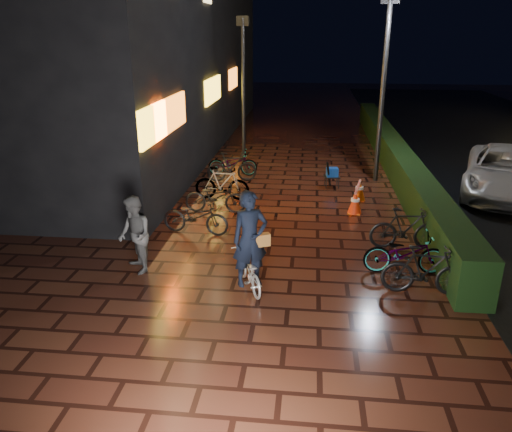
# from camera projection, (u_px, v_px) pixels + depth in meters

# --- Properties ---
(ground) EXTENTS (80.00, 80.00, 0.00)m
(ground) POSITION_uv_depth(u_px,v_px,m) (293.00, 257.00, 11.02)
(ground) COLOR #381911
(ground) RESTS_ON ground
(hedge) EXTENTS (0.70, 20.00, 1.00)m
(hedge) POSITION_uv_depth(u_px,v_px,m) (394.00, 155.00, 17.96)
(hedge) COLOR black
(hedge) RESTS_ON ground
(bystander_person) EXTENTS (0.95, 0.99, 1.62)m
(bystander_person) POSITION_uv_depth(u_px,v_px,m) (135.00, 235.00, 10.08)
(bystander_person) COLOR #58585A
(bystander_person) RESTS_ON ground
(van) EXTENTS (3.89, 5.60, 1.42)m
(van) POSITION_uv_depth(u_px,v_px,m) (508.00, 172.00, 14.95)
(van) COLOR #B6B7BC
(van) RESTS_ON ground
(storefront_block) EXTENTS (12.09, 22.00, 9.00)m
(storefront_block) POSITION_uv_depth(u_px,v_px,m) (83.00, 36.00, 21.14)
(storefront_block) COLOR black
(storefront_block) RESTS_ON ground
(lamp_post_hedge) EXTENTS (0.55, 0.27, 5.83)m
(lamp_post_hedge) POSITION_uv_depth(u_px,v_px,m) (383.00, 82.00, 15.54)
(lamp_post_hedge) COLOR black
(lamp_post_hedge) RESTS_ON ground
(lamp_post_sf) EXTENTS (0.49, 0.25, 5.20)m
(lamp_post_sf) POSITION_uv_depth(u_px,v_px,m) (243.00, 83.00, 18.64)
(lamp_post_sf) COLOR black
(lamp_post_sf) RESTS_ON ground
(cyclist) EXTENTS (1.01, 1.46, 1.98)m
(cyclist) POSITION_uv_depth(u_px,v_px,m) (249.00, 254.00, 9.40)
(cyclist) COLOR silver
(cyclist) RESTS_ON ground
(traffic_barrier) EXTENTS (0.60, 1.52, 0.62)m
(traffic_barrier) POSITION_uv_depth(u_px,v_px,m) (357.00, 196.00, 14.09)
(traffic_barrier) COLOR red
(traffic_barrier) RESTS_ON ground
(cart_assembly) EXTENTS (0.53, 0.56, 0.92)m
(cart_assembly) POSITION_uv_depth(u_px,v_px,m) (332.00, 173.00, 15.73)
(cart_assembly) COLOR black
(cart_assembly) RESTS_ON ground
(parked_bikes_storefront) EXTENTS (1.91, 6.10, 0.98)m
(parked_bikes_storefront) POSITION_uv_depth(u_px,v_px,m) (221.00, 184.00, 14.72)
(parked_bikes_storefront) COLOR black
(parked_bikes_storefront) RESTS_ON ground
(parked_bikes_hedge) EXTENTS (1.90, 2.65, 0.98)m
(parked_bikes_hedge) POSITION_uv_depth(u_px,v_px,m) (411.00, 250.00, 10.23)
(parked_bikes_hedge) COLOR black
(parked_bikes_hedge) RESTS_ON ground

